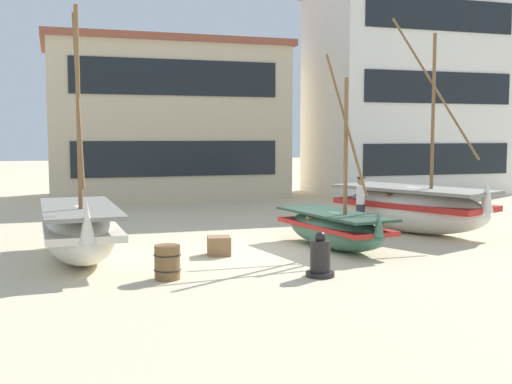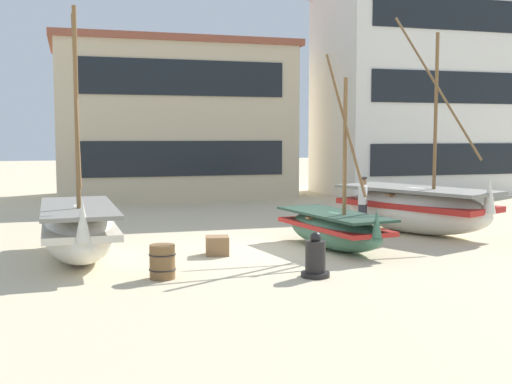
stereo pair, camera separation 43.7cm
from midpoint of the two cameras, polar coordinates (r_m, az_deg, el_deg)
ground_plane at (r=16.11m, az=1.79°, el=-5.28°), size 120.00×120.00×0.00m
fishing_boat_near_left at (r=16.39m, az=7.80°, el=-3.26°), size 1.93×3.95×4.99m
fishing_boat_centre_large at (r=15.34m, az=-14.92°, el=-3.28°), size 1.78×4.70×5.75m
fishing_boat_far_right at (r=19.43m, az=14.87°, el=-1.39°), size 3.68×5.20×6.43m
fisherman_by_hull at (r=18.96m, az=10.24°, el=-1.23°), size 0.39×0.42×1.68m
capstan_winch at (r=13.17m, az=6.33°, el=-6.02°), size 0.60×0.60×0.94m
wooden_barrel at (r=13.04m, az=-7.49°, el=-6.25°), size 0.56×0.56×0.70m
cargo_crate at (r=15.47m, az=-2.70°, el=-4.85°), size 0.64×0.64×0.46m
harbor_building_main at (r=30.44m, az=-7.10°, el=6.45°), size 11.01×6.28×7.20m
harbor_building_annex at (r=32.78m, az=14.53°, el=8.77°), size 9.45×5.91×10.11m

